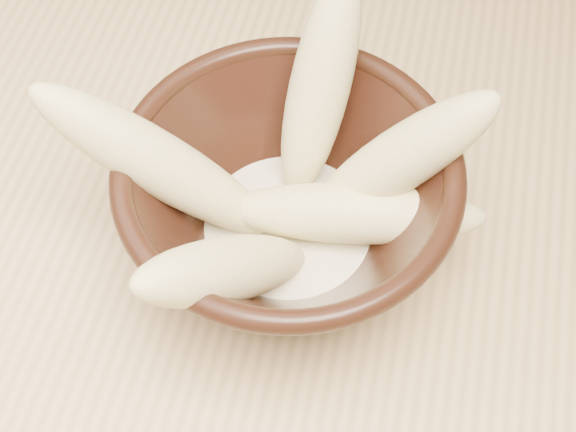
{
  "coord_description": "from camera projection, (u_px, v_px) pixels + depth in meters",
  "views": [
    {
      "loc": [
        -0.1,
        -0.28,
        1.3
      ],
      "look_at": [
        -0.17,
        0.01,
        0.81
      ],
      "focal_mm": 50.0,
      "sensor_mm": 36.0,
      "label": 1
    }
  ],
  "objects": [
    {
      "name": "banana_front",
      "position": [
        227.0,
        270.0,
        0.5
      ],
      "size": [
        0.13,
        0.15,
        0.14
      ],
      "primitive_type": "ellipsoid",
      "rotation": [
        0.87,
        0.0,
        -0.66
      ],
      "color": "#C9C076",
      "rests_on": "bowl"
    },
    {
      "name": "banana_across",
      "position": [
        353.0,
        213.0,
        0.55
      ],
      "size": [
        0.19,
        0.07,
        0.06
      ],
      "primitive_type": "ellipsoid",
      "rotation": [
        1.5,
        0.0,
        1.71
      ],
      "color": "#C9C076",
      "rests_on": "bowl"
    },
    {
      "name": "banana_upright",
      "position": [
        320.0,
        87.0,
        0.56
      ],
      "size": [
        0.06,
        0.13,
        0.17
      ],
      "primitive_type": "ellipsoid",
      "rotation": [
        0.57,
        0.0,
        2.98
      ],
      "color": "#C9C076",
      "rests_on": "bowl"
    },
    {
      "name": "banana_left",
      "position": [
        160.0,
        164.0,
        0.53
      ],
      "size": [
        0.18,
        0.05,
        0.16
      ],
      "primitive_type": "ellipsoid",
      "rotation": [
        0.86,
        0.0,
        -1.51
      ],
      "color": "#C9C076",
      "rests_on": "bowl"
    },
    {
      "name": "bowl",
      "position": [
        288.0,
        208.0,
        0.56
      ],
      "size": [
        0.23,
        0.23,
        0.13
      ],
      "rotation": [
        0.0,
        0.0,
        -0.05
      ],
      "color": "black",
      "rests_on": "table"
    },
    {
      "name": "milk_puddle",
      "position": [
        288.0,
        231.0,
        0.59
      ],
      "size": [
        0.13,
        0.13,
        0.02
      ],
      "primitive_type": "cylinder",
      "color": "beige",
      "rests_on": "bowl"
    },
    {
      "name": "table",
      "position": [
        485.0,
        357.0,
        0.66
      ],
      "size": [
        1.2,
        0.8,
        0.75
      ],
      "color": "#E0B67B",
      "rests_on": "ground"
    },
    {
      "name": "banana_right",
      "position": [
        398.0,
        161.0,
        0.54
      ],
      "size": [
        0.15,
        0.08,
        0.15
      ],
      "primitive_type": "ellipsoid",
      "rotation": [
        0.73,
        0.0,
        1.87
      ],
      "color": "#C9C076",
      "rests_on": "bowl"
    }
  ]
}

